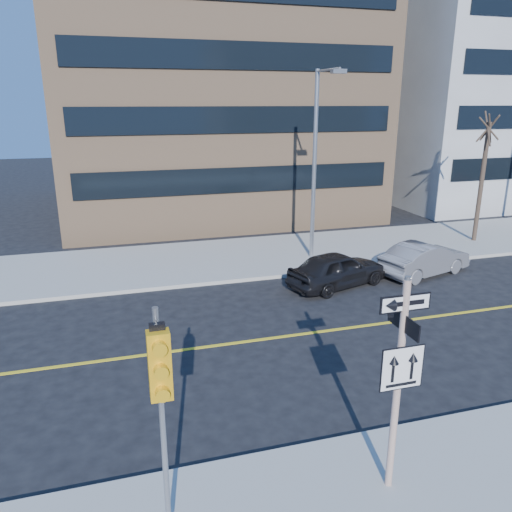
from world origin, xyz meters
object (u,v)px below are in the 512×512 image
object	(u,v)px
traffic_signal	(161,384)
parked_car_a	(337,269)
sign_pole	(399,375)
street_tree_west	(488,131)
parked_car_b	(425,259)
streetlight_a	(317,154)

from	to	relation	value
traffic_signal	parked_car_a	distance (m)	12.96
sign_pole	street_tree_west	size ratio (longest dim) A/B	0.64
sign_pole	street_tree_west	distance (m)	19.22
parked_car_a	street_tree_west	size ratio (longest dim) A/B	0.64
parked_car_a	parked_car_b	bearing A→B (deg)	-103.70
traffic_signal	streetlight_a	world-z (taller)	streetlight_a
parked_car_b	streetlight_a	xyz separation A→B (m)	(-3.70, 2.96, 4.07)
parked_car_a	streetlight_a	xyz separation A→B (m)	(0.36, 3.22, 4.06)
sign_pole	street_tree_west	bearing A→B (deg)	46.74
traffic_signal	sign_pole	bearing A→B (deg)	2.11
traffic_signal	street_tree_west	distance (m)	22.14
traffic_signal	street_tree_west	bearing A→B (deg)	39.39
streetlight_a	street_tree_west	distance (m)	9.05
parked_car_b	streetlight_a	distance (m)	6.24
parked_car_a	street_tree_west	distance (m)	11.18
sign_pole	parked_car_b	bearing A→B (deg)	53.27
traffic_signal	parked_car_a	world-z (taller)	traffic_signal
traffic_signal	streetlight_a	bearing A→B (deg)	59.20
parked_car_a	parked_car_b	xyz separation A→B (m)	(4.05, 0.27, -0.02)
sign_pole	traffic_signal	distance (m)	4.05
parked_car_a	traffic_signal	bearing A→B (deg)	125.70
parked_car_a	parked_car_b	distance (m)	4.06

